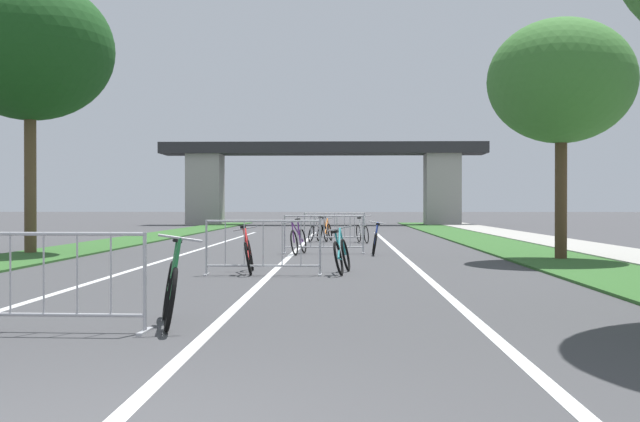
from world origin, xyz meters
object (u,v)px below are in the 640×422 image
Objects in this scene: bicycle_green_2 at (170,291)px; bicycle_red_5 at (249,255)px; crowd_barrier_second at (263,248)px; bicycle_purple_3 at (298,240)px; bicycle_blue_7 at (375,242)px; bicycle_teal_8 at (342,255)px; tree_right_oak_near at (561,82)px; crowd_barrier_fourth at (334,228)px; tree_left_pine_far at (30,50)px; bicycle_silver_0 at (316,232)px; bicycle_orange_4 at (327,232)px; crowd_barrier_third at (324,235)px; crowd_barrier_nearest at (44,283)px; bicycle_white_6 at (362,232)px.

bicycle_red_5 is at bearing -104.10° from bicycle_green_2.
crowd_barrier_second reaches higher than bicycle_purple_3.
bicycle_teal_8 reaches higher than bicycle_blue_7.
tree_right_oak_near reaches higher than crowd_barrier_fourth.
bicycle_red_5 is (-1.52, -13.20, -0.16)m from crowd_barrier_fourth.
bicycle_teal_8 is at bearing 110.76° from bicycle_purple_3.
tree_left_pine_far is 3.35× the size of crowd_barrier_second.
bicycle_purple_3 is at bearing 102.57° from bicycle_silver_0.
bicycle_green_2 reaches higher than bicycle_blue_7.
bicycle_orange_4 is 0.94× the size of bicycle_red_5.
crowd_barrier_second is 1.56m from bicycle_teal_8.
bicycle_silver_0 is at bearing 151.61° from crowd_barrier_fourth.
tree_left_pine_far is at bearing -137.86° from crowd_barrier_fourth.
crowd_barrier_third is 1.37× the size of bicycle_orange_4.
crowd_barrier_nearest is 1.32× the size of bicycle_white_6.
bicycle_teal_8 is (1.49, 0.43, -0.15)m from crowd_barrier_second.
bicycle_silver_0 is at bearing 81.79° from bicycle_red_5.
tree_right_oak_near is at bearing -50.75° from bicycle_orange_4.
bicycle_red_5 is at bearing -151.84° from tree_right_oak_near.
crowd_barrier_second is at bearing -109.13° from bicycle_blue_7.
tree_right_oak_near is 13.43m from bicycle_green_2.
crowd_barrier_third is 6.85m from crowd_barrier_fourth.
crowd_barrier_fourth is 13.28m from bicycle_teal_8.
bicycle_white_6 is 6.78m from bicycle_blue_7.
bicycle_purple_3 reaches higher than bicycle_red_5.
tree_right_oak_near is at bearing 23.49° from bicycle_red_5.
tree_right_oak_near is at bearing -59.41° from crowd_barrier_fourth.
bicycle_purple_3 is 1.06× the size of bicycle_orange_4.
tree_left_pine_far is at bearing -176.24° from crowd_barrier_third.
crowd_barrier_nearest is at bearing -97.77° from crowd_barrier_fourth.
tree_right_oak_near is 11.56m from crowd_barrier_fourth.
crowd_barrier_nearest is 1.40× the size of bicycle_blue_7.
bicycle_green_2 is 1.02× the size of bicycle_blue_7.
bicycle_red_5 reaches higher than bicycle_blue_7.
bicycle_silver_0 is 0.44m from bicycle_orange_4.
crowd_barrier_second is 1.32× the size of bicycle_white_6.
crowd_barrier_third is at bearing -91.74° from crowd_barrier_fourth.
crowd_barrier_second reaches higher than bicycle_green_2.
crowd_barrier_second is 0.63m from bicycle_red_5.
tree_right_oak_near reaches higher than bicycle_blue_7.
bicycle_green_2 is at bearing 69.69° from bicycle_white_6.
crowd_barrier_fourth is at bearing 120.59° from tree_right_oak_near.
bicycle_green_2 is 19.75m from bicycle_white_6.
crowd_barrier_nearest is 1.33m from bicycle_green_2.
crowd_barrier_fourth is (2.80, 20.55, 0.00)m from crowd_barrier_nearest.
bicycle_green_2 is (6.58, -12.72, -5.14)m from tree_left_pine_far.
bicycle_red_5 is at bearing -96.57° from crowd_barrier_fourth.
crowd_barrier_fourth reaches higher than bicycle_silver_0.
bicycle_orange_4 is 7.93m from bicycle_blue_7.
tree_left_pine_far reaches higher than crowd_barrier_second.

